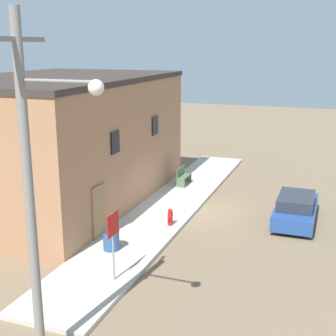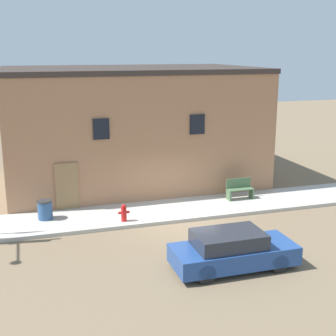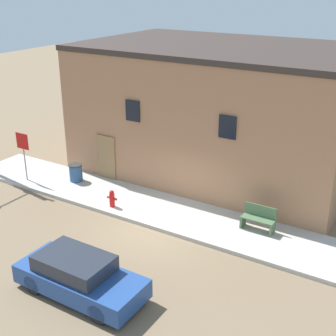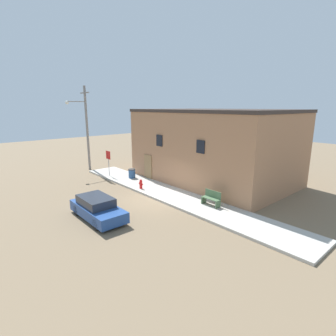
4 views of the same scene
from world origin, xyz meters
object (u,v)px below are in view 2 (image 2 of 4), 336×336
object	(u,v)px
bench	(240,189)
trash_bin	(45,210)
parked_car	(232,250)
fire_hydrant	(124,213)

from	to	relation	value
bench	trash_bin	size ratio (longest dim) A/B	1.55
bench	parked_car	distance (m)	6.96
fire_hydrant	parked_car	size ratio (longest dim) A/B	0.18
bench	trash_bin	xyz separation A→B (m)	(-8.79, -0.14, -0.04)
trash_bin	parked_car	world-z (taller)	parked_car
trash_bin	parked_car	xyz separation A→B (m)	(5.57, -6.03, 0.05)
trash_bin	parked_car	bearing A→B (deg)	-47.27
bench	parked_car	world-z (taller)	parked_car
trash_bin	parked_car	size ratio (longest dim) A/B	0.20
bench	parked_car	xyz separation A→B (m)	(-3.22, -6.17, 0.02)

